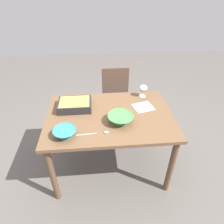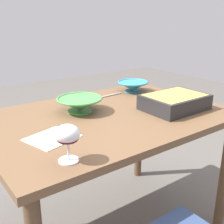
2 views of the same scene
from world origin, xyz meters
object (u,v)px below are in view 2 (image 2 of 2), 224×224
object	(u,v)px
dining_table	(107,131)
serving_spoon	(97,98)
mixing_bowl	(133,86)
small_bowl	(80,104)
casserole_dish	(175,101)
wine_glass	(67,136)
napkin	(52,138)

from	to	relation	value
dining_table	serving_spoon	distance (m)	0.31
mixing_bowl	serving_spoon	world-z (taller)	mixing_bowl
dining_table	mixing_bowl	xyz separation A→B (m)	(0.41, 0.27, 0.13)
dining_table	small_bowl	distance (m)	0.21
casserole_dish	serving_spoon	bearing A→B (deg)	119.06
dining_table	wine_glass	xyz separation A→B (m)	(-0.40, -0.33, 0.19)
dining_table	small_bowl	bearing A→B (deg)	126.65
wine_glass	casserole_dish	bearing A→B (deg)	13.35
mixing_bowl	wine_glass	bearing A→B (deg)	-143.44
wine_glass	casserole_dish	xyz separation A→B (m)	(0.75, 0.18, -0.05)
wine_glass	small_bowl	bearing A→B (deg)	55.49
small_bowl	napkin	world-z (taller)	small_bowl
dining_table	napkin	xyz separation A→B (m)	(-0.36, -0.11, 0.09)
casserole_dish	napkin	bearing A→B (deg)	176.62
mixing_bowl	small_bowl	bearing A→B (deg)	-163.34
dining_table	casserole_dish	size ratio (longest dim) A/B	3.73
casserole_dish	serving_spoon	size ratio (longest dim) A/B	1.18
mixing_bowl	dining_table	bearing A→B (deg)	-146.30
small_bowl	napkin	distance (m)	0.36
napkin	dining_table	bearing A→B (deg)	16.55
serving_spoon	dining_table	bearing A→B (deg)	-113.37
napkin	small_bowl	bearing A→B (deg)	40.34
casserole_dish	small_bowl	xyz separation A→B (m)	(-0.44, 0.27, -0.00)
wine_glass	napkin	size ratio (longest dim) A/B	0.71
dining_table	napkin	distance (m)	0.39
dining_table	casserole_dish	bearing A→B (deg)	-23.20
dining_table	mixing_bowl	size ratio (longest dim) A/B	6.16
mixing_bowl	napkin	distance (m)	0.86
casserole_dish	small_bowl	size ratio (longest dim) A/B	1.37
wine_glass	small_bowl	distance (m)	0.55
casserole_dish	serving_spoon	xyz separation A→B (m)	(-0.23, 0.42, -0.04)
mixing_bowl	serving_spoon	size ratio (longest dim) A/B	0.71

